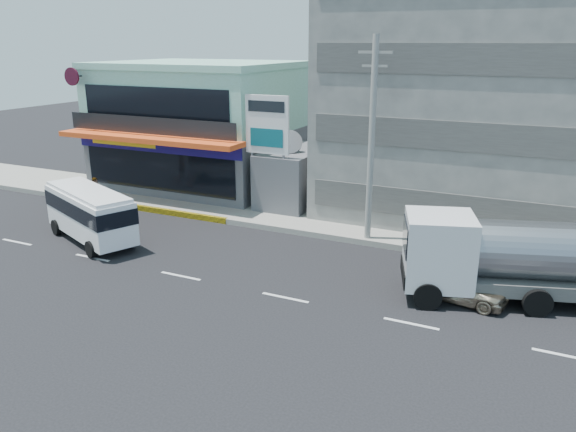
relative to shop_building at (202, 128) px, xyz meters
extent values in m
plane|color=black|center=(8.00, -13.95, -4.00)|extent=(120.00, 120.00, 0.00)
cube|color=gray|center=(13.00, -4.45, -3.85)|extent=(70.00, 5.00, 0.30)
cube|color=#4F5055|center=(0.00, 0.05, -2.00)|extent=(12.00, 10.00, 4.00)
cube|color=#9CDECD|center=(0.00, 0.05, 2.00)|extent=(12.00, 10.00, 4.00)
cube|color=#ED4F1B|center=(0.00, -5.75, 0.15)|extent=(12.40, 1.80, 0.30)
cube|color=#160D60|center=(0.00, -5.00, -0.40)|extent=(12.00, 0.12, 0.80)
cube|color=black|center=(0.00, -4.97, -1.90)|extent=(11.00, 0.06, 2.60)
cube|color=gray|center=(18.00, 1.05, 3.00)|extent=(16.00, 12.00, 14.00)
cube|color=#4F5055|center=(8.00, -1.95, -2.25)|extent=(3.00, 6.00, 3.50)
cylinder|color=slate|center=(8.00, -2.95, -0.42)|extent=(1.50, 1.50, 0.15)
cylinder|color=gray|center=(6.50, -4.75, -0.75)|extent=(0.16, 0.16, 6.50)
cylinder|color=gray|center=(8.50, -4.75, -0.75)|extent=(0.16, 0.16, 6.50)
cube|color=white|center=(7.50, -4.75, 1.30)|extent=(2.60, 0.18, 3.20)
cylinder|color=#999993|center=(14.00, -6.55, 1.00)|extent=(0.30, 0.30, 10.00)
cube|color=#999993|center=(14.00, -6.55, 5.20)|extent=(1.60, 0.12, 0.12)
cube|color=#999993|center=(14.00, -6.55, 4.60)|extent=(1.20, 0.10, 0.10)
cube|color=white|center=(1.33, -12.17, -2.54)|extent=(6.63, 4.32, 2.09)
cube|color=black|center=(1.33, -12.17, -2.14)|extent=(6.69, 4.38, 0.77)
cube|color=white|center=(1.33, -12.17, -1.41)|extent=(6.39, 4.08, 0.18)
cylinder|color=black|center=(-1.06, -12.24, -3.59)|extent=(0.85, 0.55, 0.82)
cylinder|color=black|center=(-0.28, -10.40, -3.59)|extent=(0.85, 0.55, 0.82)
cylinder|color=black|center=(2.95, -13.94, -3.59)|extent=(0.85, 0.55, 0.82)
cylinder|color=black|center=(3.73, -12.10, -3.59)|extent=(0.85, 0.55, 0.82)
imported|color=tan|center=(19.08, -11.25, -3.33)|extent=(4.10, 2.10, 1.34)
cube|color=white|center=(18.30, -11.25, -2.03)|extent=(3.19, 3.19, 2.76)
cube|color=#595956|center=(21.13, -10.36, -3.15)|extent=(8.80, 4.77, 0.53)
cylinder|color=gray|center=(22.14, -10.05, -1.87)|extent=(6.34, 3.90, 2.23)
cylinder|color=black|center=(18.25, -12.54, -3.47)|extent=(1.11, 0.62, 1.06)
cylinder|color=black|center=(17.53, -10.21, -3.47)|extent=(1.11, 0.62, 1.06)
cylinder|color=black|center=(22.00, -11.37, -3.47)|extent=(1.11, 0.62, 1.06)
cylinder|color=black|center=(21.27, -9.04, -3.47)|extent=(1.11, 0.62, 1.06)
imported|color=#5D1B0D|center=(-1.16, -9.06, -3.51)|extent=(1.91, 0.82, 0.98)
imported|color=#66594C|center=(-1.16, -9.06, -2.51)|extent=(0.49, 0.69, 1.79)
camera|label=1|loc=(21.72, -32.12, 5.66)|focal=35.00mm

